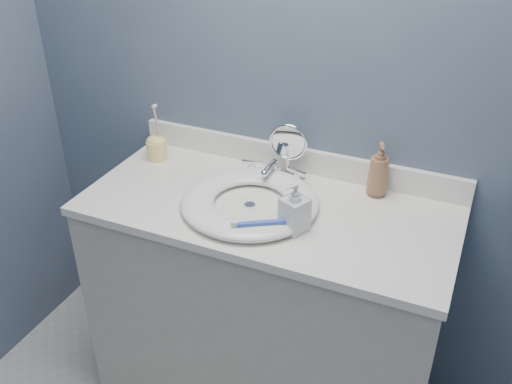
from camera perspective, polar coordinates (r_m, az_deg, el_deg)
The scene contains 12 objects.
back_wall at distance 1.95m, azimuth 4.43°, elevation 10.66°, with size 2.20×0.02×2.40m, color #48566D.
vanity_cabinet at distance 2.14m, azimuth 1.03°, elevation -11.71°, with size 1.20×0.55×0.85m, color beige.
countertop at distance 1.87m, azimuth 1.15°, elevation -1.72°, with size 1.22×0.57×0.03m, color white.
backsplash at distance 2.05m, azimuth 4.01°, elevation 3.33°, with size 1.22×0.02×0.09m, color white.
basin at distance 1.84m, azimuth -0.63°, elevation -0.95°, with size 0.45×0.45×0.04m, color white, non-canonical shape.
drain at distance 1.85m, azimuth -0.63°, elevation -1.35°, with size 0.04×0.04×0.01m, color silver.
faucet at distance 2.00m, azimuth 1.69°, elevation 1.99°, with size 0.25×0.13×0.07m.
makeup_mirror at distance 1.98m, azimuth 3.23°, elevation 4.39°, with size 0.14×0.08×0.20m.
soap_bottle_amber at distance 1.92m, azimuth 12.19°, elevation 2.22°, with size 0.07×0.07×0.19m, color #906241.
soap_bottle_clear at distance 1.70m, azimuth 3.90°, elevation -1.52°, with size 0.07×0.08×0.16m, color silver.
toothbrush_holder at distance 2.15m, azimuth -9.90°, elevation 4.50°, with size 0.08×0.08×0.22m.
toothbrush_lying at distance 1.69m, azimuth 0.45°, elevation -3.13°, with size 0.16×0.10×0.02m.
Camera 1 is at (0.60, -0.48, 1.87)m, focal length 40.00 mm.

